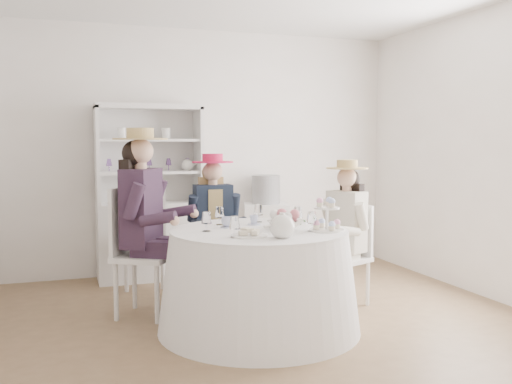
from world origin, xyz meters
name	(u,v)px	position (x,y,z in m)	size (l,w,h in m)	color
ground	(260,321)	(0.00, 0.00, 0.00)	(4.50, 4.50, 0.00)	brown
wall_back	(201,152)	(0.00, 2.00, 1.35)	(4.50, 4.50, 0.00)	silver
wall_front	(403,165)	(0.00, -2.00, 1.35)	(4.50, 4.50, 0.00)	silver
wall_right	(490,154)	(2.25, 0.00, 1.35)	(4.50, 4.50, 0.00)	silver
tea_table	(259,280)	(-0.07, -0.18, 0.39)	(1.57, 1.57, 0.79)	white
hutch	(150,218)	(-0.62, 1.76, 0.66)	(1.18, 0.63, 1.85)	silver
side_table	(266,237)	(0.68, 1.75, 0.38)	(0.49, 0.49, 0.76)	silver
hatbox	(266,189)	(0.68, 1.75, 0.92)	(0.32, 0.32, 0.32)	black
guest_left	(144,211)	(-0.86, 0.45, 0.89)	(0.67, 0.62, 1.57)	silver
guest_mid	(214,217)	(-0.17, 0.82, 0.76)	(0.48, 0.51, 1.35)	silver
guest_right	(345,224)	(0.86, 0.19, 0.73)	(0.54, 0.49, 1.30)	silver
spare_chair	(143,231)	(-0.75, 1.38, 0.58)	(0.44, 0.44, 1.08)	silver
teacup_a	(227,223)	(-0.28, -0.02, 0.82)	(0.10, 0.10, 0.08)	white
teacup_b	(254,221)	(-0.03, 0.07, 0.82)	(0.07, 0.07, 0.07)	white
teacup_c	(286,222)	(0.18, -0.11, 0.82)	(0.08, 0.08, 0.07)	white
flower_bowl	(285,226)	(0.11, -0.25, 0.82)	(0.24, 0.24, 0.06)	white
flower_arrangement	(287,216)	(0.14, -0.23, 0.89)	(0.20, 0.21, 0.08)	#CB6572
table_teapot	(283,227)	(-0.05, -0.60, 0.87)	(0.25, 0.18, 0.19)	white
sandwich_plate	(249,234)	(-0.25, -0.47, 0.80)	(0.26, 0.26, 0.06)	white
cupcake_stand	(327,219)	(0.39, -0.41, 0.88)	(0.26, 0.26, 0.24)	white
stemware_set	(259,220)	(-0.07, -0.18, 0.86)	(0.87, 0.87, 0.15)	white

